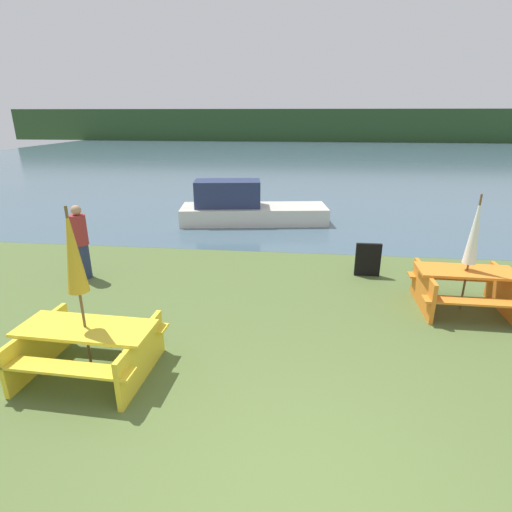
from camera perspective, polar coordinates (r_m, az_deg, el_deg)
name	(u,v)px	position (r m, az deg, el deg)	size (l,w,h in m)	color
ground_plane	(295,503)	(4.39, 5.56, -31.71)	(60.00, 60.00, 0.00)	#516633
water	(303,157)	(35.03, 6.68, 13.94)	(60.00, 50.00, 0.00)	#425B6B
far_treeline	(304,125)	(54.89, 6.82, 18.06)	(80.00, 1.60, 4.00)	#284723
picnic_table_yellow	(88,344)	(6.03, -22.87, -11.57)	(1.86, 1.45, 0.73)	yellow
picnic_table_orange	(464,286)	(8.20, 27.59, -3.84)	(1.72, 1.41, 0.78)	orange
umbrella_white	(475,231)	(7.89, 28.79, 3.20)	(0.23, 0.23, 2.15)	brown
umbrella_gold	(73,252)	(5.50, -24.70, 0.55)	(0.27, 0.27, 2.38)	brown
boat	(246,208)	(13.25, -1.48, 6.92)	(4.91, 2.10, 1.40)	beige
person	(81,242)	(9.37, -23.74, 1.82)	(0.33, 0.33, 1.63)	#283351
signboard	(368,260)	(9.16, 15.69, -0.52)	(0.55, 0.08, 0.75)	black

